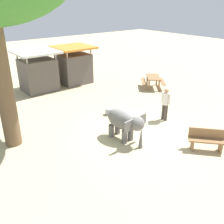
% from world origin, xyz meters
% --- Properties ---
extents(ground_plane, '(60.00, 60.00, 0.00)m').
position_xyz_m(ground_plane, '(0.00, 0.00, 0.00)').
color(ground_plane, tan).
extents(elephant, '(1.26, 1.89, 1.30)m').
position_xyz_m(elephant, '(-0.53, -0.08, 0.83)').
color(elephant, slate).
rests_on(elephant, ground_plane).
extents(person_handler, '(0.32, 0.51, 1.62)m').
position_xyz_m(person_handler, '(2.24, 0.13, 0.95)').
color(person_handler, '#3F3833').
rests_on(person_handler, ground_plane).
extents(wooden_bench, '(1.23, 1.31, 0.88)m').
position_xyz_m(wooden_bench, '(1.45, -2.66, 0.47)').
color(wooden_bench, olive).
rests_on(wooden_bench, ground_plane).
extents(picnic_table_far, '(2.10, 2.10, 0.78)m').
position_xyz_m(picnic_table_far, '(5.39, 3.83, 0.59)').
color(picnic_table_far, olive).
rests_on(picnic_table_far, ground_plane).
extents(market_stall_white, '(2.50, 2.50, 2.52)m').
position_xyz_m(market_stall_white, '(-0.65, 8.07, 1.14)').
color(market_stall_white, '#59514C').
rests_on(market_stall_white, ground_plane).
extents(market_stall_orange, '(2.50, 2.50, 2.52)m').
position_xyz_m(market_stall_orange, '(1.95, 8.07, 1.14)').
color(market_stall_orange, '#59514C').
rests_on(market_stall_orange, ground_plane).
extents(feed_bucket, '(0.36, 0.36, 0.32)m').
position_xyz_m(feed_bucket, '(0.52, 2.31, 0.16)').
color(feed_bucket, gray).
rests_on(feed_bucket, ground_plane).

